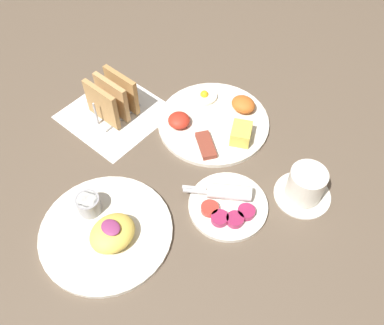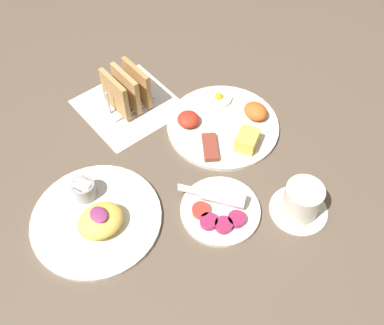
{
  "view_description": "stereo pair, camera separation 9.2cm",
  "coord_description": "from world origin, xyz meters",
  "views": [
    {
      "loc": [
        0.43,
        -0.38,
        0.76
      ],
      "look_at": [
        0.07,
        0.05,
        0.03
      ],
      "focal_mm": 40.0,
      "sensor_mm": 36.0,
      "label": 1
    },
    {
      "loc": [
        0.49,
        -0.31,
        0.76
      ],
      "look_at": [
        0.07,
        0.05,
        0.03
      ],
      "focal_mm": 40.0,
      "sensor_mm": 36.0,
      "label": 2
    }
  ],
  "objects": [
    {
      "name": "ground_plane",
      "position": [
        0.0,
        0.0,
        0.0
      ],
      "size": [
        3.0,
        3.0,
        0.0
      ],
      "primitive_type": "plane",
      "color": "brown"
    },
    {
      "name": "plate_breakfast",
      "position": [
        0.02,
        0.19,
        0.01
      ],
      "size": [
        0.27,
        0.27,
        0.05
      ],
      "color": "silver",
      "rests_on": "ground_plane"
    },
    {
      "name": "plate_foreground",
      "position": [
        0.04,
        -0.18,
        0.01
      ],
      "size": [
        0.27,
        0.27,
        0.06
      ],
      "color": "silver",
      "rests_on": "ground_plane"
    },
    {
      "name": "coffee_cup",
      "position": [
        0.29,
        0.15,
        0.04
      ],
      "size": [
        0.12,
        0.12,
        0.08
      ],
      "color": "silver",
      "rests_on": "ground_plane"
    },
    {
      "name": "napkin_flat",
      "position": [
        -0.19,
        0.05,
        0.0
      ],
      "size": [
        0.22,
        0.22,
        0.0
      ],
      "color": "white",
      "rests_on": "ground_plane"
    },
    {
      "name": "toast_rack",
      "position": [
        -0.19,
        0.05,
        0.05
      ],
      "size": [
        0.1,
        0.12,
        0.1
      ],
      "color": "#B7B7BC",
      "rests_on": "ground_plane"
    },
    {
      "name": "plate_condiments",
      "position": [
        0.18,
        0.02,
        0.01
      ],
      "size": [
        0.18,
        0.16,
        0.04
      ],
      "color": "silver",
      "rests_on": "ground_plane"
    }
  ]
}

